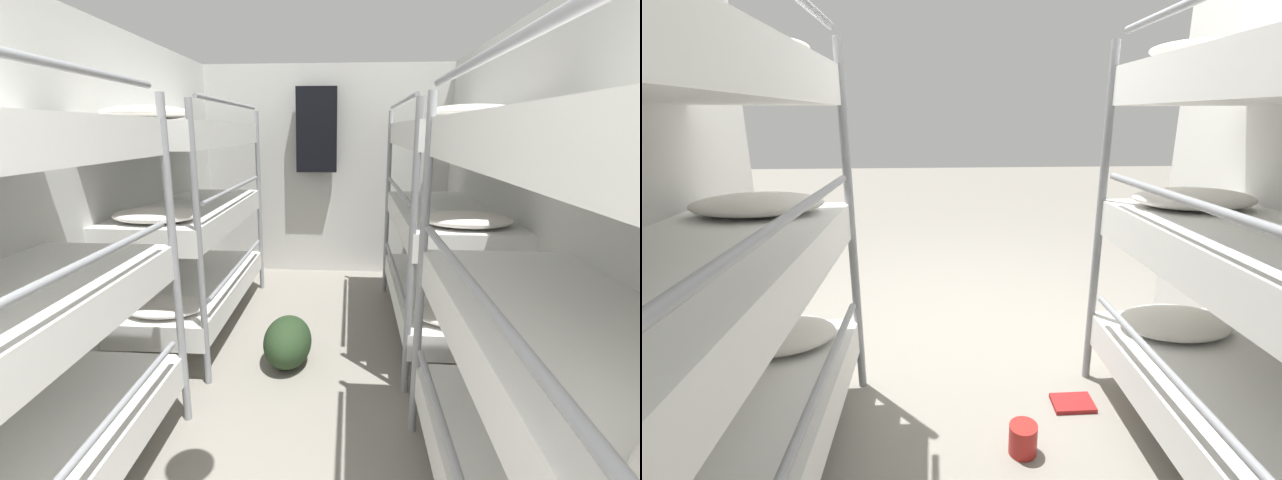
% 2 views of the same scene
% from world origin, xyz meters
% --- Properties ---
extents(wall_left, '(0.06, 5.26, 2.34)m').
position_xyz_m(wall_left, '(-1.40, 2.57, 1.17)').
color(wall_left, silver).
rests_on(wall_left, ground_plane).
extents(wall_right, '(0.06, 5.26, 2.34)m').
position_xyz_m(wall_right, '(1.40, 2.57, 1.17)').
color(wall_right, silver).
rests_on(wall_right, ground_plane).
extents(wall_back, '(2.85, 0.06, 2.34)m').
position_xyz_m(wall_back, '(0.00, 5.17, 1.17)').
color(wall_back, silver).
rests_on(wall_back, ground_plane).
extents(bunk_stack_right_near, '(0.74, 1.82, 1.86)m').
position_xyz_m(bunk_stack_right_near, '(1.00, 1.41, 0.98)').
color(bunk_stack_right_near, gray).
rests_on(bunk_stack_right_near, ground_plane).
extents(bunk_stack_left_far, '(0.74, 1.82, 1.86)m').
position_xyz_m(bunk_stack_left_far, '(-1.00, 3.56, 0.98)').
color(bunk_stack_left_far, gray).
rests_on(bunk_stack_left_far, ground_plane).
extents(bunk_stack_right_far, '(0.74, 1.82, 1.86)m').
position_xyz_m(bunk_stack_right_far, '(1.00, 3.56, 0.98)').
color(bunk_stack_right_far, gray).
rests_on(bunk_stack_right_far, ground_plane).
extents(duffel_bag, '(0.34, 0.50, 0.34)m').
position_xyz_m(duffel_bag, '(-0.15, 3.01, 0.17)').
color(duffel_bag, '#23381E').
rests_on(duffel_bag, ground_plane).
extents(hanging_coat, '(0.44, 0.12, 0.90)m').
position_xyz_m(hanging_coat, '(-0.10, 5.02, 1.64)').
color(hanging_coat, black).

